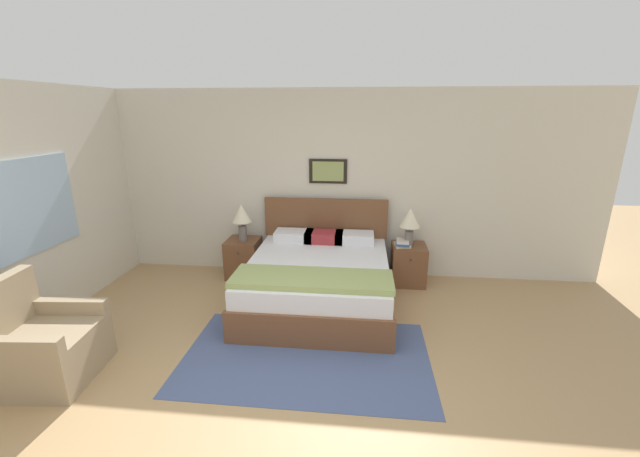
{
  "coord_description": "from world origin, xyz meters",
  "views": [
    {
      "loc": [
        0.66,
        -2.43,
        2.31
      ],
      "look_at": [
        0.23,
        1.64,
        1.07
      ],
      "focal_mm": 22.0,
      "sensor_mm": 36.0,
      "label": 1
    }
  ],
  "objects_px": {
    "nightstand_near_window": "(244,258)",
    "table_lamp_by_door": "(410,220)",
    "armchair": "(42,346)",
    "bed": "(319,279)",
    "table_lamp_near_window": "(242,216)",
    "nightstand_by_door": "(408,264)"
  },
  "relations": [
    {
      "from": "table_lamp_near_window",
      "to": "armchair",
      "type": "bearing_deg",
      "value": -115.26
    },
    {
      "from": "bed",
      "to": "nightstand_near_window",
      "type": "relative_size",
      "value": 3.58
    },
    {
      "from": "bed",
      "to": "nightstand_near_window",
      "type": "xyz_separation_m",
      "value": [
        -1.17,
        0.73,
        -0.05
      ]
    },
    {
      "from": "bed",
      "to": "table_lamp_by_door",
      "type": "xyz_separation_m",
      "value": [
        1.15,
        0.72,
        0.59
      ]
    },
    {
      "from": "armchair",
      "to": "table_lamp_by_door",
      "type": "height_order",
      "value": "table_lamp_by_door"
    },
    {
      "from": "nightstand_near_window",
      "to": "table_lamp_near_window",
      "type": "height_order",
      "value": "table_lamp_near_window"
    },
    {
      "from": "armchair",
      "to": "table_lamp_near_window",
      "type": "distance_m",
      "value": 2.7
    },
    {
      "from": "nightstand_near_window",
      "to": "table_lamp_near_window",
      "type": "xyz_separation_m",
      "value": [
        0.01,
        -0.01,
        0.63
      ]
    },
    {
      "from": "armchair",
      "to": "table_lamp_near_window",
      "type": "height_order",
      "value": "table_lamp_near_window"
    },
    {
      "from": "table_lamp_near_window",
      "to": "nightstand_near_window",
      "type": "bearing_deg",
      "value": 138.86
    },
    {
      "from": "nightstand_near_window",
      "to": "nightstand_by_door",
      "type": "bearing_deg",
      "value": 0.0
    },
    {
      "from": "bed",
      "to": "nightstand_near_window",
      "type": "bearing_deg",
      "value": 147.97
    },
    {
      "from": "bed",
      "to": "nightstand_by_door",
      "type": "bearing_deg",
      "value": 32.03
    },
    {
      "from": "nightstand_near_window",
      "to": "table_lamp_by_door",
      "type": "height_order",
      "value": "table_lamp_by_door"
    },
    {
      "from": "armchair",
      "to": "table_lamp_by_door",
      "type": "relative_size",
      "value": 1.78
    },
    {
      "from": "bed",
      "to": "armchair",
      "type": "bearing_deg",
      "value": -143.85
    },
    {
      "from": "nightstand_near_window",
      "to": "nightstand_by_door",
      "type": "distance_m",
      "value": 2.33
    },
    {
      "from": "table_lamp_near_window",
      "to": "bed",
      "type": "bearing_deg",
      "value": -31.92
    },
    {
      "from": "armchair",
      "to": "table_lamp_by_door",
      "type": "xyz_separation_m",
      "value": [
        3.43,
        2.39,
        0.6
      ]
    },
    {
      "from": "armchair",
      "to": "nightstand_by_door",
      "type": "relative_size",
      "value": 1.7
    },
    {
      "from": "nightstand_near_window",
      "to": "nightstand_by_door",
      "type": "xyz_separation_m",
      "value": [
        2.33,
        0.0,
        0.0
      ]
    },
    {
      "from": "nightstand_by_door",
      "to": "table_lamp_by_door",
      "type": "distance_m",
      "value": 0.63
    }
  ]
}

